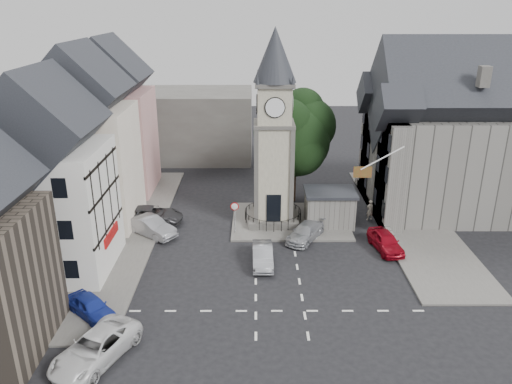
{
  "coord_description": "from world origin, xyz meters",
  "views": [
    {
      "loc": [
        -1.53,
        -31.76,
        17.92
      ],
      "look_at": [
        -1.47,
        5.0,
        3.91
      ],
      "focal_mm": 35.0,
      "sensor_mm": 36.0,
      "label": 1
    }
  ],
  "objects_px": {
    "car_west_blue": "(91,307)",
    "pedestrian": "(370,210)",
    "car_east_red": "(386,241)",
    "stone_shelter": "(329,207)",
    "clock_tower": "(274,131)"
  },
  "relations": [
    {
      "from": "clock_tower",
      "to": "car_west_blue",
      "type": "bearing_deg",
      "value": -129.38
    },
    {
      "from": "car_west_blue",
      "to": "pedestrian",
      "type": "bearing_deg",
      "value": -11.55
    },
    {
      "from": "car_west_blue",
      "to": "car_east_red",
      "type": "bearing_deg",
      "value": -23.77
    },
    {
      "from": "clock_tower",
      "to": "pedestrian",
      "type": "height_order",
      "value": "clock_tower"
    },
    {
      "from": "car_west_blue",
      "to": "pedestrian",
      "type": "height_order",
      "value": "pedestrian"
    },
    {
      "from": "stone_shelter",
      "to": "car_east_red",
      "type": "distance_m",
      "value": 6.12
    },
    {
      "from": "car_west_blue",
      "to": "car_east_red",
      "type": "relative_size",
      "value": 0.91
    },
    {
      "from": "stone_shelter",
      "to": "car_east_red",
      "type": "xyz_separation_m",
      "value": [
        3.7,
        -4.81,
        -0.83
      ]
    },
    {
      "from": "stone_shelter",
      "to": "car_west_blue",
      "type": "distance_m",
      "value": 21.17
    },
    {
      "from": "car_east_red",
      "to": "stone_shelter",
      "type": "bearing_deg",
      "value": 117.63
    },
    {
      "from": "pedestrian",
      "to": "car_west_blue",
      "type": "bearing_deg",
      "value": 18.53
    },
    {
      "from": "stone_shelter",
      "to": "car_east_red",
      "type": "bearing_deg",
      "value": -52.41
    },
    {
      "from": "car_west_blue",
      "to": "car_east_red",
      "type": "height_order",
      "value": "car_east_red"
    },
    {
      "from": "clock_tower",
      "to": "car_west_blue",
      "type": "xyz_separation_m",
      "value": [
        -11.48,
        -13.99,
        -7.46
      ]
    },
    {
      "from": "stone_shelter",
      "to": "car_west_blue",
      "type": "height_order",
      "value": "stone_shelter"
    }
  ]
}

